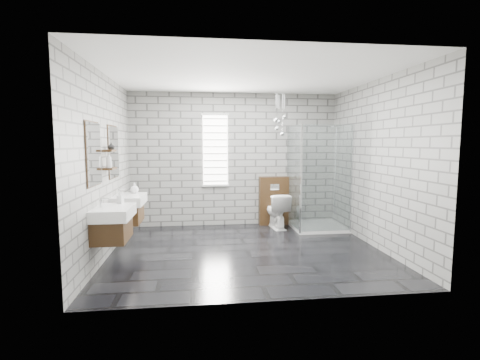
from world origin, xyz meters
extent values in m
cube|color=black|center=(0.00, 0.00, -0.01)|extent=(4.20, 3.60, 0.02)
cube|color=white|center=(0.00, 0.00, 2.71)|extent=(4.20, 3.60, 0.02)
cube|color=gray|center=(0.00, 1.81, 1.35)|extent=(4.20, 0.02, 2.70)
cube|color=gray|center=(0.00, -1.81, 1.35)|extent=(4.20, 0.02, 2.70)
cube|color=gray|center=(-2.11, 0.00, 1.35)|extent=(0.02, 3.60, 2.70)
cube|color=gray|center=(2.11, 0.00, 1.35)|extent=(0.02, 3.60, 2.70)
cube|color=#3A2511|center=(-1.89, -0.62, 0.55)|extent=(0.42, 0.62, 0.30)
cube|color=silver|center=(-1.69, -0.62, 0.58)|extent=(0.02, 0.35, 0.01)
cube|color=white|center=(-1.87, -0.62, 0.77)|extent=(0.47, 0.70, 0.15)
cylinder|color=silver|center=(-2.02, -0.62, 0.91)|extent=(0.04, 0.04, 0.12)
cylinder|color=silver|center=(-1.97, -0.62, 0.96)|extent=(0.10, 0.02, 0.02)
cube|color=white|center=(-2.08, -0.62, 1.55)|extent=(0.03, 0.55, 0.80)
cube|color=#3A2511|center=(-2.09, -0.62, 1.55)|extent=(0.01, 0.59, 0.84)
cube|color=#3A2511|center=(-1.89, 0.44, 0.55)|extent=(0.42, 0.62, 0.30)
cube|color=silver|center=(-1.69, 0.44, 0.58)|extent=(0.02, 0.35, 0.01)
cube|color=white|center=(-1.87, 0.44, 0.77)|extent=(0.47, 0.70, 0.15)
cylinder|color=silver|center=(-2.02, 0.44, 0.91)|extent=(0.04, 0.04, 0.12)
cylinder|color=silver|center=(-1.97, 0.44, 0.96)|extent=(0.10, 0.02, 0.02)
cube|color=white|center=(-2.08, 0.44, 1.55)|extent=(0.03, 0.55, 0.80)
cube|color=#3A2511|center=(-2.09, 0.44, 1.55)|extent=(0.01, 0.59, 0.84)
cube|color=#3A2511|center=(-2.03, -0.05, 1.32)|extent=(0.14, 0.30, 0.03)
cube|color=#3A2511|center=(-2.03, -0.05, 1.58)|extent=(0.14, 0.30, 0.03)
cube|color=white|center=(-0.40, 1.79, 1.55)|extent=(0.50, 0.02, 1.40)
cube|color=silver|center=(-0.40, 1.77, 2.27)|extent=(0.56, 0.04, 0.04)
cube|color=silver|center=(-0.40, 1.77, 0.83)|extent=(0.56, 0.04, 0.04)
cube|color=silver|center=(-0.40, 1.77, 0.92)|extent=(0.48, 0.01, 0.02)
cube|color=silver|center=(-0.40, 1.77, 1.06)|extent=(0.48, 0.01, 0.02)
cube|color=silver|center=(-0.40, 1.77, 1.20)|extent=(0.48, 0.01, 0.02)
cube|color=silver|center=(-0.40, 1.77, 1.34)|extent=(0.48, 0.01, 0.02)
cube|color=silver|center=(-0.40, 1.77, 1.48)|extent=(0.48, 0.01, 0.02)
cube|color=silver|center=(-0.40, 1.77, 1.62)|extent=(0.48, 0.01, 0.02)
cube|color=silver|center=(-0.40, 1.77, 1.76)|extent=(0.48, 0.01, 0.02)
cube|color=silver|center=(-0.40, 1.77, 1.90)|extent=(0.48, 0.01, 0.02)
cube|color=silver|center=(-0.40, 1.77, 2.04)|extent=(0.48, 0.01, 0.03)
cube|color=silver|center=(-0.40, 1.77, 2.18)|extent=(0.48, 0.01, 0.03)
cube|color=#3A2511|center=(0.80, 1.70, 0.50)|extent=(0.60, 0.20, 1.00)
cube|color=silver|center=(0.80, 1.60, 0.80)|extent=(0.18, 0.01, 0.12)
cube|color=white|center=(1.60, 1.30, 0.03)|extent=(1.00, 1.00, 0.06)
cube|color=silver|center=(1.60, 0.81, 1.03)|extent=(1.00, 0.01, 2.00)
cube|color=silver|center=(1.11, 1.30, 1.03)|extent=(0.01, 1.00, 2.00)
cube|color=silver|center=(1.11, 0.81, 1.03)|extent=(0.03, 0.03, 2.00)
cube|color=silver|center=(2.08, 0.81, 1.03)|extent=(0.03, 0.03, 2.00)
cylinder|color=silver|center=(2.04, 1.50, 1.10)|extent=(0.02, 0.02, 1.80)
cylinder|color=silver|center=(1.96, 1.50, 2.02)|extent=(0.14, 0.14, 0.02)
sphere|color=silver|center=(0.74, 1.31, 2.14)|extent=(0.09, 0.09, 0.09)
cylinder|color=silver|center=(0.74, 1.31, 2.44)|extent=(0.01, 0.01, 0.52)
sphere|color=silver|center=(0.87, 1.30, 1.87)|extent=(0.09, 0.09, 0.09)
cylinder|color=silver|center=(0.87, 1.30, 2.31)|extent=(0.01, 0.01, 0.79)
sphere|color=silver|center=(0.83, 1.45, 2.11)|extent=(0.09, 0.09, 0.09)
cylinder|color=silver|center=(0.83, 1.45, 2.43)|extent=(0.01, 0.01, 0.54)
sphere|color=silver|center=(0.78, 1.38, 1.98)|extent=(0.09, 0.09, 0.09)
cylinder|color=silver|center=(0.78, 1.38, 2.36)|extent=(0.01, 0.01, 0.67)
sphere|color=silver|center=(0.92, 1.39, 2.20)|extent=(0.09, 0.09, 0.09)
cylinder|color=silver|center=(0.92, 1.39, 2.47)|extent=(0.01, 0.01, 0.46)
imported|color=white|center=(0.80, 1.40, 0.35)|extent=(0.45, 0.72, 0.70)
imported|color=#B2B2B2|center=(-1.83, -0.34, 0.93)|extent=(0.10, 0.10, 0.16)
imported|color=#B2B2B2|center=(-1.82, 0.68, 0.94)|extent=(0.17, 0.17, 0.17)
imported|color=#B2B2B2|center=(-2.02, -0.13, 1.45)|extent=(0.11, 0.11, 0.22)
imported|color=#B2B2B2|center=(-2.02, 0.04, 1.65)|extent=(0.12, 0.12, 0.10)
camera|label=1|loc=(-0.74, -5.30, 1.68)|focal=26.00mm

